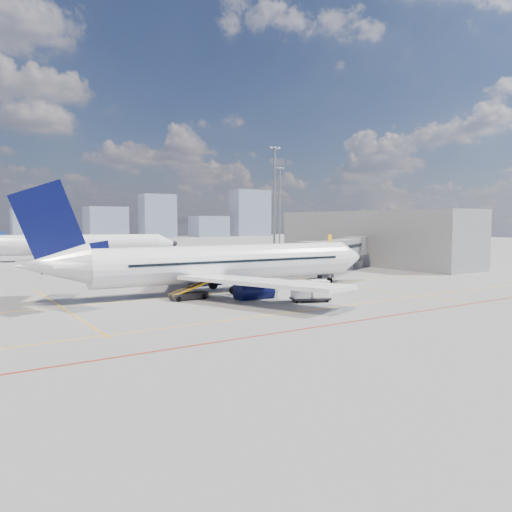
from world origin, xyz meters
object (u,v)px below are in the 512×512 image
Objects in this scene: baggage_tug at (312,290)px; cargo_dolly at (310,290)px; belt_loader at (190,294)px; second_aircraft at (70,245)px; ramp_worker at (311,289)px; main_aircraft at (217,264)px.

cargo_dolly reaches higher than baggage_tug.
belt_loader reaches higher than baggage_tug.
baggage_tug is at bearing 69.74° from cargo_dolly.
second_aircraft is 18.48× the size of baggage_tug.
second_aircraft is 66.40m from ramp_worker.
baggage_tug is at bearing -63.84° from second_aircraft.
main_aircraft reaches higher than cargo_dolly.
ramp_worker is at bearing -64.73° from second_aircraft.
ramp_worker is (5.92, -9.53, -2.21)m from main_aircraft.
second_aircraft is 59.52m from belt_loader.
second_aircraft is at bearing 36.43° from ramp_worker.
ramp_worker reaches higher than baggage_tug.
ramp_worker is (9.08, -65.74, -2.22)m from second_aircraft.
cargo_dolly is 2.14m from ramp_worker.
cargo_dolly is 0.79× the size of belt_loader.
ramp_worker is (-0.92, -0.79, 0.27)m from baggage_tug.
baggage_tug is at bearing -20.81° from ramp_worker.
belt_loader is at bearing -143.91° from main_aircraft.
baggage_tug is 3.37m from cargo_dolly.
belt_loader is (-1.81, -59.43, -2.64)m from second_aircraft.
baggage_tug is 13.04m from belt_loader.
second_aircraft is at bearing 96.41° from main_aircraft.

